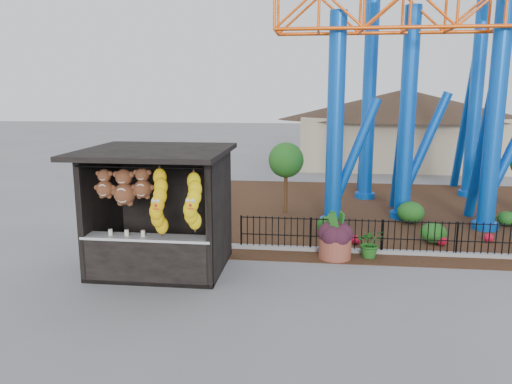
# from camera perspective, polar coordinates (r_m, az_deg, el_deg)

# --- Properties ---
(ground) EXTENTS (120.00, 120.00, 0.00)m
(ground) POSITION_cam_1_polar(r_m,az_deg,el_deg) (11.68, 2.01, -11.22)
(ground) COLOR slate
(ground) RESTS_ON ground
(mulch_bed) EXTENTS (18.00, 12.00, 0.02)m
(mulch_bed) POSITION_cam_1_polar(r_m,az_deg,el_deg) (19.51, 15.89, -2.27)
(mulch_bed) COLOR #331E11
(mulch_bed) RESTS_ON ground
(curb) EXTENTS (18.00, 0.18, 0.12)m
(curb) POSITION_cam_1_polar(r_m,az_deg,el_deg) (14.76, 18.84, -6.67)
(curb) COLOR gray
(curb) RESTS_ON ground
(prize_booth) EXTENTS (3.50, 3.40, 3.12)m
(prize_booth) POSITION_cam_1_polar(r_m,az_deg,el_deg) (12.61, -11.18, -2.35)
(prize_booth) COLOR black
(prize_booth) RESTS_ON ground
(picket_fence) EXTENTS (12.20, 0.06, 1.00)m
(picket_fence) POSITION_cam_1_polar(r_m,az_deg,el_deg) (14.85, 22.35, -5.04)
(picket_fence) COLOR black
(picket_fence) RESTS_ON ground
(roller_coaster) EXTENTS (11.00, 6.37, 10.82)m
(roller_coaster) POSITION_cam_1_polar(r_m,az_deg,el_deg) (19.52, 20.24, 16.52)
(roller_coaster) COLOR blue
(roller_coaster) RESTS_ON ground
(terracotta_planter) EXTENTS (1.16, 1.16, 0.57)m
(terracotta_planter) POSITION_cam_1_polar(r_m,az_deg,el_deg) (13.87, 9.00, -6.36)
(terracotta_planter) COLOR brown
(terracotta_planter) RESTS_ON ground
(planter_foliage) EXTENTS (0.70, 0.70, 0.64)m
(planter_foliage) POSITION_cam_1_polar(r_m,az_deg,el_deg) (13.70, 9.08, -3.95)
(planter_foliage) COLOR #30131F
(planter_foliage) RESTS_ON terracotta_planter
(potted_plant) EXTENTS (0.78, 0.68, 0.84)m
(potted_plant) POSITION_cam_1_polar(r_m,az_deg,el_deg) (14.07, 12.96, -5.69)
(potted_plant) COLOR #255A1A
(potted_plant) RESTS_ON ground
(landscaping) EXTENTS (7.91, 3.36, 0.74)m
(landscaping) POSITION_cam_1_polar(r_m,az_deg,el_deg) (17.09, 18.60, -3.28)
(landscaping) COLOR #1C5118
(landscaping) RESTS_ON mulch_bed
(pavilion) EXTENTS (15.00, 15.00, 4.80)m
(pavilion) POSITION_cam_1_polar(r_m,az_deg,el_deg) (31.19, 16.51, 8.39)
(pavilion) COLOR #BFAD8C
(pavilion) RESTS_ON ground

